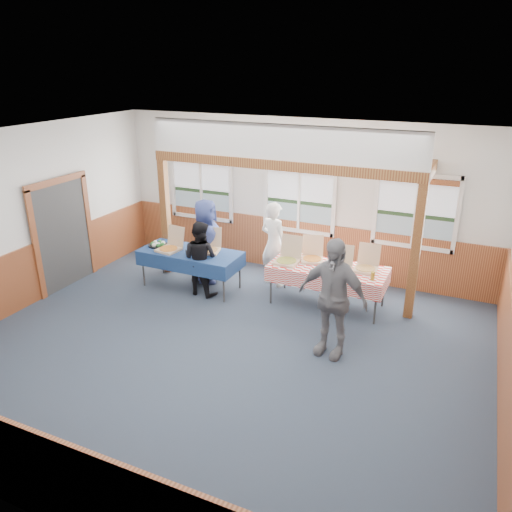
# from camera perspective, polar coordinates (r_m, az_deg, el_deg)

# --- Properties ---
(floor) EXTENTS (8.00, 8.00, 0.00)m
(floor) POSITION_cam_1_polar(r_m,az_deg,el_deg) (7.99, -3.91, -10.51)
(floor) COLOR #283641
(floor) RESTS_ON ground
(ceiling) EXTENTS (8.00, 8.00, 0.00)m
(ceiling) POSITION_cam_1_polar(r_m,az_deg,el_deg) (6.86, -4.60, 12.81)
(ceiling) COLOR white
(ceiling) RESTS_ON wall_back
(wall_back) EXTENTS (8.00, 0.00, 8.00)m
(wall_back) POSITION_cam_1_polar(r_m,az_deg,el_deg) (10.33, 5.05, 6.65)
(wall_back) COLOR silver
(wall_back) RESTS_ON floor
(wall_front) EXTENTS (8.00, 0.00, 8.00)m
(wall_front) POSITION_cam_1_polar(r_m,az_deg,el_deg) (4.85, -24.76, -13.50)
(wall_front) COLOR silver
(wall_front) RESTS_ON floor
(wall_left) EXTENTS (0.00, 8.00, 8.00)m
(wall_left) POSITION_cam_1_polar(r_m,az_deg,el_deg) (9.75, -25.46, 3.72)
(wall_left) COLOR silver
(wall_left) RESTS_ON floor
(wainscot_back) EXTENTS (7.98, 0.05, 1.10)m
(wainscot_back) POSITION_cam_1_polar(r_m,az_deg,el_deg) (10.63, 4.82, 1.13)
(wainscot_back) COLOR brown
(wainscot_back) RESTS_ON floor
(wainscot_front) EXTENTS (7.98, 0.05, 1.10)m
(wainscot_front) POSITION_cam_1_polar(r_m,az_deg,el_deg) (5.50, -22.74, -22.46)
(wainscot_front) COLOR brown
(wainscot_front) RESTS_ON floor
(wainscot_left) EXTENTS (0.05, 6.98, 1.10)m
(wainscot_left) POSITION_cam_1_polar(r_m,az_deg,el_deg) (10.07, -24.42, -1.99)
(wainscot_left) COLOR brown
(wainscot_left) RESTS_ON floor
(wainscot_right) EXTENTS (0.05, 6.98, 1.10)m
(wainscot_right) POSITION_cam_1_polar(r_m,az_deg,el_deg) (7.02, 26.79, -12.69)
(wainscot_right) COLOR brown
(wainscot_right) RESTS_ON floor
(cased_opening) EXTENTS (0.06, 1.30, 2.10)m
(cased_opening) POSITION_cam_1_polar(r_m,az_deg,el_deg) (10.45, -21.20, 2.27)
(cased_opening) COLOR #343434
(cased_opening) RESTS_ON wall_left
(window_left) EXTENTS (1.56, 0.10, 1.46)m
(window_left) POSITION_cam_1_polar(r_m,az_deg,el_deg) (11.22, -6.26, 8.20)
(window_left) COLOR white
(window_left) RESTS_ON wall_back
(window_mid) EXTENTS (1.56, 0.10, 1.46)m
(window_mid) POSITION_cam_1_polar(r_m,az_deg,el_deg) (10.27, 4.98, 7.02)
(window_mid) COLOR white
(window_mid) RESTS_ON wall_back
(window_right) EXTENTS (1.56, 0.10, 1.46)m
(window_right) POSITION_cam_1_polar(r_m,az_deg,el_deg) (9.79, 17.82, 5.33)
(window_right) COLOR white
(window_right) RESTS_ON wall_back
(post_left) EXTENTS (0.15, 0.15, 2.40)m
(post_left) POSITION_cam_1_polar(r_m,az_deg,el_deg) (10.51, -10.28, 4.36)
(post_left) COLOR #612B15
(post_left) RESTS_ON floor
(post_right) EXTENTS (0.15, 0.15, 2.40)m
(post_right) POSITION_cam_1_polar(r_m,az_deg,el_deg) (8.82, 17.76, 0.32)
(post_right) COLOR #612B15
(post_right) RESTS_ON floor
(cross_beam) EXTENTS (5.15, 0.18, 0.18)m
(cross_beam) POSITION_cam_1_polar(r_m,az_deg,el_deg) (9.04, 2.64, 10.36)
(cross_beam) COLOR #612B15
(cross_beam) RESTS_ON post_left
(table_left) EXTENTS (2.02, 0.94, 0.76)m
(table_left) POSITION_cam_1_polar(r_m,az_deg,el_deg) (9.82, -7.51, 0.24)
(table_left) COLOR #343434
(table_left) RESTS_ON floor
(table_right) EXTENTS (2.25, 1.36, 0.76)m
(table_right) POSITION_cam_1_polar(r_m,az_deg,el_deg) (9.09, 8.22, -1.54)
(table_right) COLOR #343434
(table_right) RESTS_ON floor
(pizza_box_a) EXTENTS (0.46, 0.54, 0.44)m
(pizza_box_a) POSITION_cam_1_polar(r_m,az_deg,el_deg) (9.89, -9.81, 1.01)
(pizza_box_a) COLOR #CFA98A
(pizza_box_a) RESTS_ON table_left
(pizza_box_b) EXTENTS (0.49, 0.55, 0.42)m
(pizza_box_b) POSITION_cam_1_polar(r_m,az_deg,el_deg) (9.74, -5.34, 0.90)
(pizza_box_b) COLOR #CFA98A
(pizza_box_b) RESTS_ON table_left
(pizza_box_c) EXTENTS (0.43, 0.52, 0.46)m
(pizza_box_c) POSITION_cam_1_polar(r_m,az_deg,el_deg) (9.18, 3.61, -0.34)
(pizza_box_c) COLOR #CFA98A
(pizza_box_c) RESTS_ON table_right
(pizza_box_d) EXTENTS (0.51, 0.57, 0.42)m
(pizza_box_d) POSITION_cam_1_polar(r_m,az_deg,el_deg) (9.31, 6.46, -0.11)
(pizza_box_d) COLOR #CFA98A
(pizza_box_d) RESTS_ON table_right
(pizza_box_e) EXTENTS (0.42, 0.50, 0.42)m
(pizza_box_e) POSITION_cam_1_polar(r_m,az_deg,el_deg) (8.92, 9.63, -1.28)
(pizza_box_e) COLOR #CFA98A
(pizza_box_e) RESTS_ON table_right
(pizza_box_f) EXTENTS (0.39, 0.48, 0.43)m
(pizza_box_f) POSITION_cam_1_polar(r_m,az_deg,el_deg) (9.04, 12.46, -1.18)
(pizza_box_f) COLOR #CFA98A
(pizza_box_f) RESTS_ON table_right
(veggie_tray) EXTENTS (0.39, 0.39, 0.09)m
(veggie_tray) POSITION_cam_1_polar(r_m,az_deg,el_deg) (10.18, -11.14, 1.30)
(veggie_tray) COLOR black
(veggie_tray) RESTS_ON table_left
(drink_glass) EXTENTS (0.07, 0.07, 0.15)m
(drink_glass) POSITION_cam_1_polar(r_m,az_deg,el_deg) (8.65, 13.19, -2.24)
(drink_glass) COLOR #9C771A
(drink_glass) RESTS_ON table_right
(woman_white) EXTENTS (0.72, 0.59, 1.71)m
(woman_white) POSITION_cam_1_polar(r_m,az_deg,el_deg) (9.82, 2.05, 1.37)
(woman_white) COLOR white
(woman_white) RESTS_ON floor
(woman_black) EXTENTS (0.76, 0.62, 1.45)m
(woman_black) POSITION_cam_1_polar(r_m,az_deg,el_deg) (9.52, -6.39, -0.24)
(woman_black) COLOR black
(woman_black) RESTS_ON floor
(man_blue) EXTENTS (0.67, 0.91, 1.71)m
(man_blue) POSITION_cam_1_polar(r_m,az_deg,el_deg) (10.04, -5.70, 1.74)
(man_blue) COLOR navy
(man_blue) RESTS_ON floor
(person_grey) EXTENTS (1.16, 0.63, 1.88)m
(person_grey) POSITION_cam_1_polar(r_m,az_deg,el_deg) (7.51, 8.71, -4.74)
(person_grey) COLOR slate
(person_grey) RESTS_ON floor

